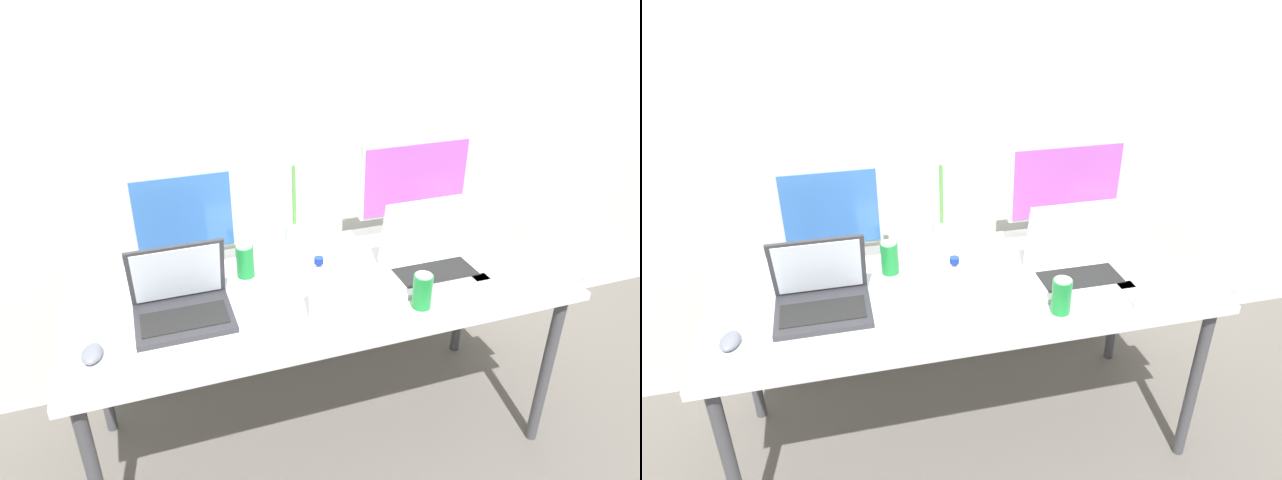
{
  "view_description": "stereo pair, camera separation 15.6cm",
  "coord_description": "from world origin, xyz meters",
  "views": [
    {
      "loc": [
        -0.57,
        -1.66,
        1.84
      ],
      "look_at": [
        0.0,
        0.0,
        0.92
      ],
      "focal_mm": 32.0,
      "sensor_mm": 36.0,
      "label": 1
    },
    {
      "loc": [
        -0.42,
        -1.7,
        1.84
      ],
      "look_at": [
        0.0,
        0.0,
        0.92
      ],
      "focal_mm": 32.0,
      "sensor_mm": 36.0,
      "label": 2
    }
  ],
  "objects": [
    {
      "name": "mouse_by_keyboard",
      "position": [
        -0.78,
        -0.17,
        0.76
      ],
      "size": [
        0.07,
        0.11,
        0.03
      ],
      "primitive_type": "ellipsoid",
      "rotation": [
        0.0,
        0.0,
        -0.16
      ],
      "color": "slate",
      "rests_on": "work_desk"
    },
    {
      "name": "ground_plane",
      "position": [
        0.0,
        0.0,
        0.0
      ],
      "size": [
        16.0,
        16.0,
        0.0
      ],
      "primitive_type": "plane",
      "color": "#5B5651"
    },
    {
      "name": "laptop_silver",
      "position": [
        -0.49,
        -0.04,
        0.8
      ],
      "size": [
        0.31,
        0.25,
        0.25
      ],
      "color": "#2D2D33",
      "rests_on": "work_desk"
    },
    {
      "name": "bamboo_vase",
      "position": [
        -0.02,
        0.23,
        0.82
      ],
      "size": [
        0.07,
        0.07,
        0.37
      ],
      "color": "#B2D1B7",
      "rests_on": "work_desk"
    },
    {
      "name": "soda_can_near_keyboard",
      "position": [
        0.28,
        -0.25,
        0.8
      ],
      "size": [
        0.07,
        0.07,
        0.13
      ],
      "color": "#197F33",
      "rests_on": "work_desk"
    },
    {
      "name": "work_desk",
      "position": [
        0.0,
        0.0,
        0.68
      ],
      "size": [
        1.78,
        0.74,
        0.74
      ],
      "color": "#424247",
      "rests_on": "ground"
    },
    {
      "name": "soda_can_by_laptop",
      "position": [
        -0.24,
        0.14,
        0.8
      ],
      "size": [
        0.07,
        0.07,
        0.13
      ],
      "color": "#197F33",
      "rests_on": "work_desk"
    },
    {
      "name": "water_bottle",
      "position": [
        -0.08,
        -0.21,
        0.85
      ],
      "size": [
        0.07,
        0.07,
        0.24
      ],
      "color": "silver",
      "rests_on": "work_desk"
    },
    {
      "name": "monitor_center",
      "position": [
        0.48,
        0.23,
        0.97
      ],
      "size": [
        0.47,
        0.21,
        0.42
      ],
      "color": "silver",
      "rests_on": "work_desk"
    },
    {
      "name": "laptop_secondary",
      "position": [
        0.42,
        -0.03,
        0.8
      ],
      "size": [
        0.33,
        0.26,
        0.27
      ],
      "color": "silver",
      "rests_on": "work_desk"
    },
    {
      "name": "monitor_left",
      "position": [
        -0.43,
        0.24,
        0.95
      ],
      "size": [
        0.37,
        0.18,
        0.4
      ],
      "color": "silver",
      "rests_on": "work_desk"
    },
    {
      "name": "keyboard_main",
      "position": [
        0.72,
        -0.22,
        0.75
      ],
      "size": [
        0.39,
        0.14,
        0.02
      ],
      "primitive_type": "cube",
      "rotation": [
        0.0,
        0.0,
        0.0
      ],
      "color": "#B2B2B7",
      "rests_on": "work_desk"
    },
    {
      "name": "wall_back",
      "position": [
        0.0,
        0.59,
        1.3
      ],
      "size": [
        7.0,
        0.08,
        2.6
      ],
      "primitive_type": "cube",
      "color": "silver",
      "rests_on": "ground"
    }
  ]
}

